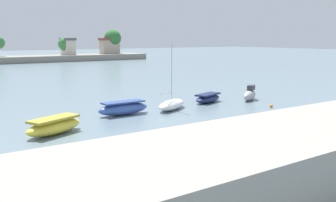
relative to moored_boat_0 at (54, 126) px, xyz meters
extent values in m
plane|color=slate|center=(9.17, -6.79, -0.58)|extent=(400.00, 400.00, 0.00)
cube|color=gray|center=(9.17, -15.32, 0.71)|extent=(67.50, 6.92, 2.57)
ellipsoid|color=yellow|center=(0.00, 0.00, -0.06)|extent=(5.02, 3.38, 1.03)
cube|color=#A8952A|center=(0.00, 0.00, 0.54)|extent=(4.04, 2.77, 0.18)
ellipsoid|color=#3856A8|center=(7.43, 3.34, -0.03)|extent=(4.91, 1.52, 1.09)
cube|color=navy|center=(7.43, 3.34, 0.58)|extent=(3.92, 1.27, 0.13)
ellipsoid|color=white|center=(12.44, 2.88, -0.10)|extent=(4.77, 3.60, 0.96)
cylinder|color=silver|center=(12.44, 2.88, 3.20)|extent=(0.10, 0.10, 5.64)
cylinder|color=#B7B7BC|center=(11.42, 2.31, 1.22)|extent=(2.09, 1.21, 0.08)
ellipsoid|color=navy|center=(18.07, 4.09, -0.18)|extent=(4.38, 2.78, 0.79)
cube|color=#161E41|center=(18.07, 4.09, 0.29)|extent=(3.52, 2.28, 0.16)
ellipsoid|color=#9E9EA3|center=(22.80, 2.51, -0.04)|extent=(3.51, 2.51, 1.07)
cube|color=#333338|center=(23.25, 2.75, 0.78)|extent=(1.34, 1.12, 0.56)
cube|color=black|center=(23.77, 3.03, 0.83)|extent=(0.34, 0.53, 0.39)
sphere|color=red|center=(8.04, -4.81, -0.39)|extent=(0.37, 0.37, 0.37)
sphere|color=orange|center=(21.24, -1.86, -0.41)|extent=(0.34, 0.34, 0.34)
cube|color=beige|center=(33.49, 86.51, 3.37)|extent=(3.01, 5.22, 4.33)
cube|color=#565156|center=(33.49, 86.51, 5.89)|extent=(3.31, 5.74, 0.70)
cube|color=#B2A38E|center=(47.02, 85.76, 3.35)|extent=(5.77, 3.26, 4.29)
cube|color=brown|center=(47.02, 85.76, 5.84)|extent=(6.35, 3.58, 0.70)
cylinder|color=brown|center=(48.26, 85.98, 2.59)|extent=(0.36, 0.36, 2.77)
sphere|color=#2D6B33|center=(48.26, 85.98, 6.18)|extent=(5.51, 5.51, 5.51)
cylinder|color=brown|center=(32.24, 85.96, 2.05)|extent=(0.36, 0.36, 1.71)
sphere|color=#387A3D|center=(32.24, 85.96, 4.44)|extent=(3.83, 3.83, 3.83)
camera|label=1|loc=(-8.67, -26.74, 6.28)|focal=41.00mm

